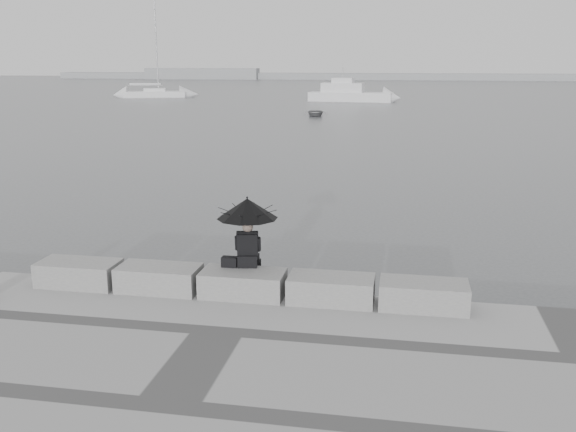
% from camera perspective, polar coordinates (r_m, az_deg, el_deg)
% --- Properties ---
extents(ground, '(360.00, 360.00, 0.00)m').
position_cam_1_polar(ground, '(13.07, -3.47, -8.47)').
color(ground, '#484A4D').
rests_on(ground, ground).
extents(stone_block_far_left, '(1.60, 0.80, 0.50)m').
position_cam_1_polar(stone_block_far_left, '(13.61, -18.07, -4.87)').
color(stone_block_far_left, slate).
rests_on(stone_block_far_left, promenade).
extents(stone_block_left, '(1.60, 0.80, 0.50)m').
position_cam_1_polar(stone_block_left, '(12.91, -11.38, -5.47)').
color(stone_block_left, slate).
rests_on(stone_block_left, promenade).
extents(stone_block_centre, '(1.60, 0.80, 0.50)m').
position_cam_1_polar(stone_block_centre, '(12.40, -4.02, -6.03)').
color(stone_block_centre, slate).
rests_on(stone_block_centre, promenade).
extents(stone_block_right, '(1.60, 0.80, 0.50)m').
position_cam_1_polar(stone_block_right, '(12.11, 3.85, -6.52)').
color(stone_block_right, slate).
rests_on(stone_block_right, promenade).
extents(stone_block_far_right, '(1.60, 0.80, 0.50)m').
position_cam_1_polar(stone_block_far_right, '(12.05, 11.96, -6.91)').
color(stone_block_far_right, slate).
rests_on(stone_block_far_right, promenade).
extents(seated_person, '(1.19, 1.19, 1.39)m').
position_cam_1_polar(seated_person, '(12.36, -3.64, 0.01)').
color(seated_person, black).
rests_on(seated_person, stone_block_centre).
extents(bag, '(0.31, 0.18, 0.20)m').
position_cam_1_polar(bag, '(12.58, -5.20, -4.08)').
color(bag, black).
rests_on(bag, stone_block_centre).
extents(distant_landmass, '(180.00, 8.00, 2.80)m').
position_cam_1_polar(distant_landmass, '(166.67, 6.76, 12.24)').
color(distant_landmass, gray).
rests_on(distant_landmass, ground).
extents(sailboat_left, '(8.45, 4.86, 12.90)m').
position_cam_1_polar(sailboat_left, '(89.68, -11.76, 10.62)').
color(sailboat_left, silver).
rests_on(sailboat_left, ground).
extents(motor_cruiser, '(10.24, 3.68, 4.50)m').
position_cam_1_polar(motor_cruiser, '(79.41, 5.59, 10.74)').
color(motor_cruiser, silver).
rests_on(motor_cruiser, ground).
extents(dinghy, '(3.36, 1.74, 0.54)m').
position_cam_1_polar(dinghy, '(58.54, 2.43, 9.14)').
color(dinghy, gray).
rests_on(dinghy, ground).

